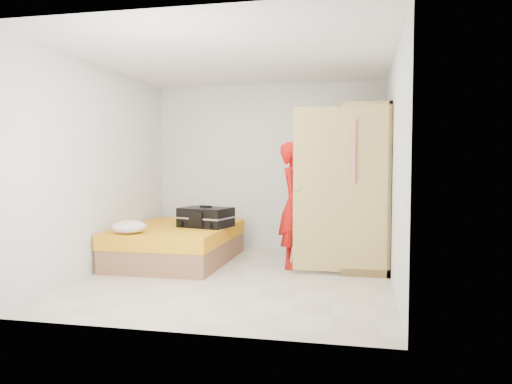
% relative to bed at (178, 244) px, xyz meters
% --- Properties ---
extents(room, '(4.00, 4.02, 2.60)m').
position_rel_bed_xyz_m(room, '(1.05, -0.74, 1.05)').
color(room, beige).
rests_on(room, ground).
extents(bed, '(1.42, 2.02, 0.50)m').
position_rel_bed_xyz_m(bed, '(0.00, 0.00, 0.00)').
color(bed, '#8F6341').
rests_on(bed, ground).
extents(wardrobe, '(1.17, 1.20, 2.10)m').
position_rel_bed_xyz_m(wardrobe, '(2.50, 0.12, 0.75)').
color(wardrobe, tan).
rests_on(wardrobe, ground).
extents(person, '(0.45, 0.64, 1.65)m').
position_rel_bed_xyz_m(person, '(1.64, -0.02, 0.57)').
color(person, red).
rests_on(person, ground).
extents(suitcase, '(0.78, 0.64, 0.29)m').
position_rel_bed_xyz_m(suitcase, '(0.41, -0.02, 0.38)').
color(suitcase, black).
rests_on(suitcase, bed).
extents(round_cushion, '(0.43, 0.43, 0.16)m').
position_rel_bed_xyz_m(round_cushion, '(-0.32, -0.82, 0.33)').
color(round_cushion, white).
rests_on(round_cushion, bed).
extents(pillow, '(0.61, 0.36, 0.10)m').
position_rel_bed_xyz_m(pillow, '(0.13, 0.85, 0.30)').
color(pillow, white).
rests_on(pillow, bed).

